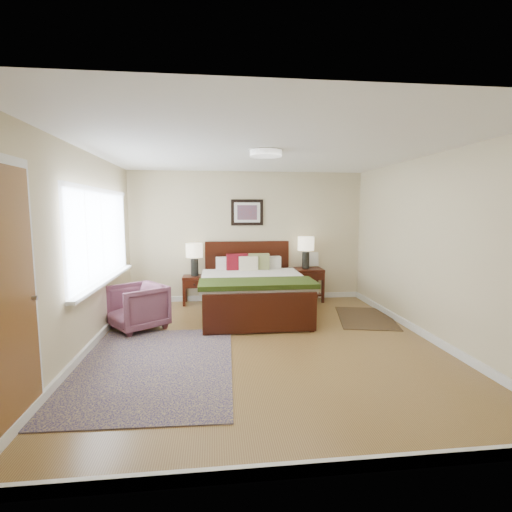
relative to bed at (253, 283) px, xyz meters
name	(u,v)px	position (x,y,z in m)	size (l,w,h in m)	color
floor	(265,343)	(0.02, -1.45, -0.53)	(5.00, 5.00, 0.00)	olive
back_wall	(248,237)	(0.02, 1.05, 0.72)	(4.50, 0.04, 2.50)	beige
front_wall	(321,291)	(0.02, -3.95, 0.72)	(4.50, 0.04, 2.50)	beige
left_wall	(83,252)	(-2.23, -1.45, 0.72)	(0.04, 5.00, 2.50)	beige
right_wall	(430,248)	(2.27, -1.45, 0.72)	(0.04, 5.00, 2.50)	beige
ceiling	(266,150)	(0.02, -1.45, 1.97)	(4.50, 5.00, 0.02)	white
window	(104,238)	(-2.18, -0.75, 0.85)	(0.11, 2.72, 1.32)	silver
door	(6,300)	(-2.21, -3.20, 0.54)	(0.06, 1.00, 2.18)	silver
ceil_fixture	(266,153)	(0.02, -1.45, 1.94)	(0.44, 0.44, 0.08)	white
bed	(253,283)	(0.00, 0.00, 0.00)	(1.75, 2.12, 1.14)	#331307
wall_art	(247,212)	(0.00, 1.02, 1.19)	(0.62, 0.05, 0.50)	black
nightstand_left	(195,282)	(-1.01, 0.80, -0.11)	(0.45, 0.40, 0.53)	#331307
nightstand_right	(306,281)	(1.12, 0.80, -0.13)	(0.64, 0.48, 0.64)	#331307
lamp_left	(194,254)	(-1.01, 0.82, 0.43)	(0.31, 0.31, 0.61)	black
lamp_right	(306,247)	(1.12, 0.82, 0.53)	(0.31, 0.31, 0.61)	black
armchair	(137,307)	(-1.78, -0.62, -0.19)	(0.71, 0.73, 0.67)	brown
rug_persian	(154,365)	(-1.33, -2.02, -0.52)	(1.75, 2.47, 0.01)	#120E46
rug_navy	(366,318)	(1.82, -0.48, -0.52)	(0.86, 1.29, 0.01)	black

